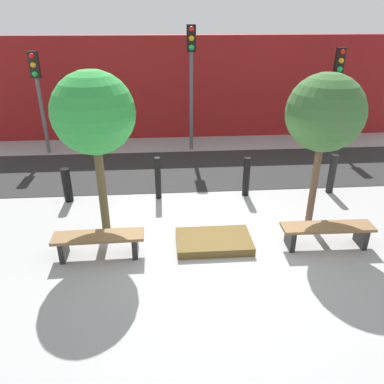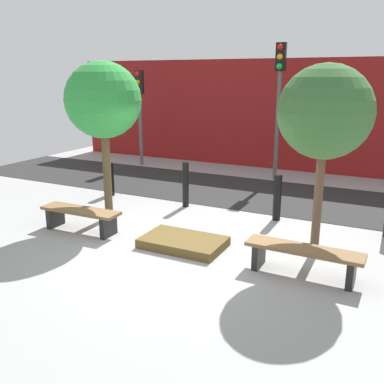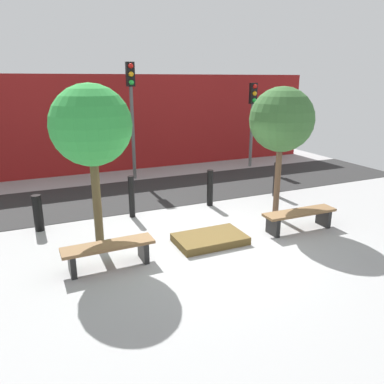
{
  "view_description": "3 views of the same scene",
  "coord_description": "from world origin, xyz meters",
  "px_view_note": "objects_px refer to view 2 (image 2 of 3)",
  "views": [
    {
      "loc": [
        -0.92,
        -6.31,
        4.21
      ],
      "look_at": [
        -0.44,
        -0.08,
        1.23
      ],
      "focal_mm": 35.0,
      "sensor_mm": 36.0,
      "label": 1
    },
    {
      "loc": [
        3.42,
        -6.49,
        3.05
      ],
      "look_at": [
        0.03,
        0.28,
        0.97
      ],
      "focal_mm": 40.0,
      "sensor_mm": 36.0,
      "label": 2
    },
    {
      "loc": [
        -3.37,
        -6.65,
        3.4
      ],
      "look_at": [
        -0.3,
        0.26,
        1.11
      ],
      "focal_mm": 35.0,
      "sensor_mm": 36.0,
      "label": 3
    }
  ],
  "objects_px": {
    "tree_behind_right_bench": "(325,113)",
    "bollard_center": "(277,198)",
    "traffic_light_west": "(140,100)",
    "bollard_left": "(186,185)",
    "traffic_light_mid_west": "(279,87)",
    "bench_left": "(81,215)",
    "planter_bed": "(183,242)",
    "bollard_far_left": "(110,179)",
    "bench_right": "(303,255)",
    "tree_behind_left_bench": "(103,101)"
  },
  "relations": [
    {
      "from": "bench_left",
      "to": "bollard_center",
      "type": "bearing_deg",
      "value": 35.07
    },
    {
      "from": "tree_behind_left_bench",
      "to": "bench_left",
      "type": "bearing_deg",
      "value": -90.0
    },
    {
      "from": "tree_behind_left_bench",
      "to": "bollard_center",
      "type": "distance_m",
      "value": 4.18
    },
    {
      "from": "planter_bed",
      "to": "bollard_far_left",
      "type": "bearing_deg",
      "value": 146.13
    },
    {
      "from": "bench_right",
      "to": "tree_behind_left_bench",
      "type": "distance_m",
      "value": 5.03
    },
    {
      "from": "planter_bed",
      "to": "bollard_left",
      "type": "bearing_deg",
      "value": 116.41
    },
    {
      "from": "planter_bed",
      "to": "bollard_far_left",
      "type": "xyz_separation_m",
      "value": [
        -3.33,
        2.24,
        0.34
      ]
    },
    {
      "from": "tree_behind_right_bench",
      "to": "bench_left",
      "type": "bearing_deg",
      "value": -168.37
    },
    {
      "from": "planter_bed",
      "to": "bollard_left",
      "type": "distance_m",
      "value": 2.54
    },
    {
      "from": "bench_left",
      "to": "traffic_light_west",
      "type": "bearing_deg",
      "value": 111.58
    },
    {
      "from": "traffic_light_mid_west",
      "to": "bench_left",
      "type": "bearing_deg",
      "value": -109.78
    },
    {
      "from": "bench_left",
      "to": "traffic_light_west",
      "type": "distance_m",
      "value": 6.95
    },
    {
      "from": "bollard_far_left",
      "to": "bollard_left",
      "type": "distance_m",
      "value": 2.23
    },
    {
      "from": "tree_behind_right_bench",
      "to": "traffic_light_west",
      "type": "bearing_deg",
      "value": 143.18
    },
    {
      "from": "tree_behind_left_bench",
      "to": "traffic_light_west",
      "type": "relative_size",
      "value": 1.04
    },
    {
      "from": "bollard_center",
      "to": "traffic_light_west",
      "type": "bearing_deg",
      "value": 147.74
    },
    {
      "from": "bollard_far_left",
      "to": "planter_bed",
      "type": "bearing_deg",
      "value": -33.87
    },
    {
      "from": "tree_behind_left_bench",
      "to": "traffic_light_west",
      "type": "bearing_deg",
      "value": 116.17
    },
    {
      "from": "tree_behind_right_bench",
      "to": "bollard_center",
      "type": "xyz_separation_m",
      "value": [
        -1.11,
        1.52,
        -1.95
      ]
    },
    {
      "from": "tree_behind_left_bench",
      "to": "bollard_left",
      "type": "distance_m",
      "value": 2.74
    },
    {
      "from": "bollard_left",
      "to": "tree_behind_left_bench",
      "type": "bearing_deg",
      "value": -126.0
    },
    {
      "from": "bench_right",
      "to": "traffic_light_west",
      "type": "bearing_deg",
      "value": 139.82
    },
    {
      "from": "bench_left",
      "to": "bench_right",
      "type": "height_order",
      "value": "bench_right"
    },
    {
      "from": "bench_left",
      "to": "bollard_left",
      "type": "bearing_deg",
      "value": 64.44
    },
    {
      "from": "bench_left",
      "to": "planter_bed",
      "type": "distance_m",
      "value": 2.24
    },
    {
      "from": "planter_bed",
      "to": "traffic_light_mid_west",
      "type": "xyz_separation_m",
      "value": [
        0.0,
        5.97,
        2.62
      ]
    },
    {
      "from": "bench_left",
      "to": "planter_bed",
      "type": "height_order",
      "value": "bench_left"
    },
    {
      "from": "bench_right",
      "to": "bollard_far_left",
      "type": "relative_size",
      "value": 2.11
    },
    {
      "from": "bollard_far_left",
      "to": "bollard_center",
      "type": "bearing_deg",
      "value": 0.0
    },
    {
      "from": "bench_right",
      "to": "tree_behind_left_bench",
      "type": "bearing_deg",
      "value": 169.5
    },
    {
      "from": "bench_left",
      "to": "tree_behind_left_bench",
      "type": "height_order",
      "value": "tree_behind_left_bench"
    },
    {
      "from": "tree_behind_right_bench",
      "to": "traffic_light_west",
      "type": "relative_size",
      "value": 1.01
    },
    {
      "from": "tree_behind_left_bench",
      "to": "bollard_left",
      "type": "bearing_deg",
      "value": 54.0
    },
    {
      "from": "tree_behind_right_bench",
      "to": "bollard_center",
      "type": "distance_m",
      "value": 2.71
    },
    {
      "from": "bench_right",
      "to": "bollard_far_left",
      "type": "height_order",
      "value": "bollard_far_left"
    },
    {
      "from": "bollard_left",
      "to": "bollard_center",
      "type": "xyz_separation_m",
      "value": [
        2.22,
        0.0,
        -0.03
      ]
    },
    {
      "from": "traffic_light_west",
      "to": "traffic_light_mid_west",
      "type": "bearing_deg",
      "value": 0.02
    },
    {
      "from": "bench_left",
      "to": "traffic_light_west",
      "type": "relative_size",
      "value": 0.53
    },
    {
      "from": "bollard_left",
      "to": "bollard_center",
      "type": "relative_size",
      "value": 1.07
    },
    {
      "from": "tree_behind_right_bench",
      "to": "bollard_far_left",
      "type": "height_order",
      "value": "tree_behind_right_bench"
    },
    {
      "from": "bollard_far_left",
      "to": "tree_behind_left_bench",
      "type": "bearing_deg",
      "value": -53.82
    },
    {
      "from": "bollard_far_left",
      "to": "traffic_light_mid_west",
      "type": "xyz_separation_m",
      "value": [
        3.33,
        3.73,
        2.28
      ]
    },
    {
      "from": "bench_left",
      "to": "planter_bed",
      "type": "relative_size",
      "value": 1.14
    },
    {
      "from": "tree_behind_left_bench",
      "to": "traffic_light_mid_west",
      "type": "relative_size",
      "value": 0.85
    },
    {
      "from": "planter_bed",
      "to": "tree_behind_left_bench",
      "type": "distance_m",
      "value": 3.38
    },
    {
      "from": "bollard_far_left",
      "to": "traffic_light_west",
      "type": "xyz_separation_m",
      "value": [
        -1.47,
        3.73,
        1.81
      ]
    },
    {
      "from": "bench_left",
      "to": "bollard_left",
      "type": "height_order",
      "value": "bollard_left"
    },
    {
      "from": "bench_left",
      "to": "tree_behind_left_bench",
      "type": "bearing_deg",
      "value": 88.87
    },
    {
      "from": "bollard_center",
      "to": "traffic_light_mid_west",
      "type": "relative_size",
      "value": 0.26
    },
    {
      "from": "tree_behind_left_bench",
      "to": "bench_right",
      "type": "bearing_deg",
      "value": -11.63
    }
  ]
}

